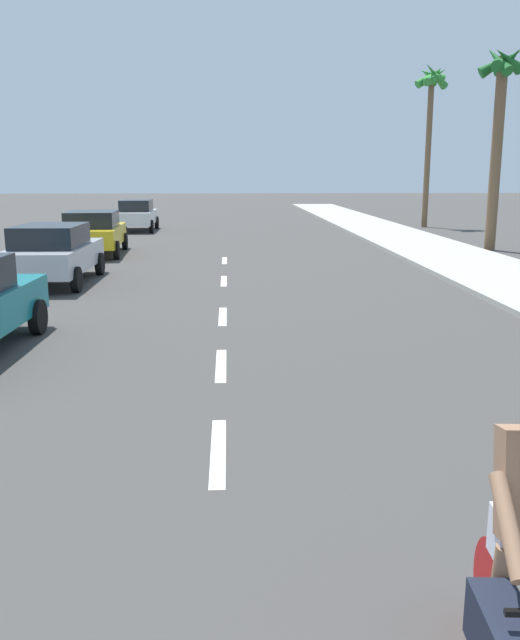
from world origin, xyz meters
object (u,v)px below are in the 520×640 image
object	(u,v)px
parked_car_silver	(53,252)
parked_car_white	(137,214)
parked_car_yellow	(93,231)
palm_tree_distant	(431,96)
palm_tree_far	(500,102)

from	to	relation	value
parked_car_silver	parked_car_white	bearing A→B (deg)	90.49
parked_car_yellow	palm_tree_distant	bearing A→B (deg)	34.38
palm_tree_far	palm_tree_distant	distance (m)	11.33
parked_car_yellow	palm_tree_far	bearing A→B (deg)	-0.19
parked_car_silver	palm_tree_far	size ratio (longest dim) A/B	0.58
parked_car_white	palm_tree_far	xyz separation A→B (m)	(14.65, -9.42, 4.59)
palm_tree_far	parked_car_silver	bearing A→B (deg)	-153.64
parked_car_yellow	parked_car_white	distance (m)	10.21
palm_tree_distant	parked_car_white	bearing A→B (deg)	-173.35
palm_tree_far	parked_car_white	bearing A→B (deg)	147.25
parked_car_silver	palm_tree_far	world-z (taller)	palm_tree_far
palm_tree_far	parked_car_yellow	bearing A→B (deg)	-176.99
palm_tree_distant	parked_car_yellow	bearing A→B (deg)	-142.42
parked_car_yellow	palm_tree_far	world-z (taller)	palm_tree_far
parked_car_white	parked_car_yellow	bearing A→B (deg)	-91.66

